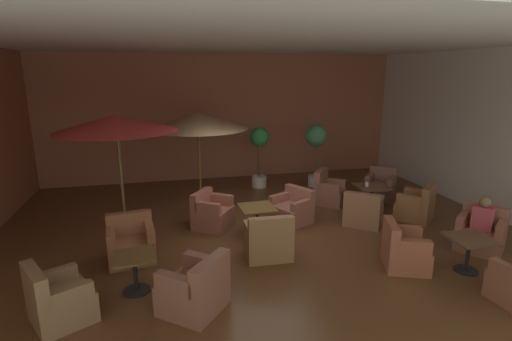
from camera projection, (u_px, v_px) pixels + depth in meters
The scene contains 26 objects.
ground_plane at pixel (261, 233), 8.35m from camera, with size 11.24×9.43×0.02m, color #54331C.
wall_back_brick at pixel (224, 117), 12.27m from camera, with size 11.24×0.08×3.89m, color #9C5941.
wall_right_plain at pixel (491, 133), 9.15m from camera, with size 0.08×9.43×3.89m, color silver.
ceiling_slab at pixel (262, 40), 7.38m from camera, with size 11.24×9.43×0.06m, color silver.
cafe_table_front_left at pixel (372, 191), 9.60m from camera, with size 0.78×0.78×0.61m.
armchair_front_left_north at pixel (329, 192), 10.11m from camera, with size 1.00×1.00×0.87m.
armchair_front_left_east at pixel (363, 212), 8.70m from camera, with size 1.06×1.06×0.80m.
armchair_front_left_south at pixel (417, 206), 9.03m from camera, with size 1.08×1.07×0.86m.
armchair_front_left_west at pixel (380, 187), 10.55m from camera, with size 1.02×1.02×0.82m.
cafe_table_front_right at pixel (257, 213), 8.13m from camera, with size 0.73×0.73×0.61m.
armchair_front_right_north at pixel (292, 210), 8.87m from camera, with size 1.02×1.05×0.77m.
armchair_front_right_east at pixel (212, 214), 8.55m from camera, with size 1.03×1.03×0.81m.
armchair_front_right_south at pixel (268, 241), 7.15m from camera, with size 0.85×0.74×0.87m.
cafe_table_mid_center at pixel (469, 247), 6.62m from camera, with size 0.70×0.70×0.61m.
armchair_mid_center_east at pixel (480, 234), 7.44m from camera, with size 1.03×1.05×0.84m.
armchair_mid_center_south at pixel (404, 251), 6.79m from camera, with size 0.94×0.96×0.82m.
cafe_table_rear_right at pixel (135, 266), 6.00m from camera, with size 0.67×0.67×0.61m.
armchair_rear_right_north at pixel (58, 301), 5.30m from camera, with size 1.01×1.02×0.87m.
armchair_rear_right_east at pixel (195, 289), 5.55m from camera, with size 1.12×1.13×0.85m.
armchair_rear_right_south at pixel (131, 244), 7.04m from camera, with size 0.88×0.80×0.84m.
patio_umbrella_tall_red at pixel (198, 121), 10.00m from camera, with size 2.59×2.59×2.32m.
patio_umbrella_center_beige at pixel (116, 123), 8.11m from camera, with size 2.52×2.52×2.49m.
potted_tree_left_corner at pixel (259, 149), 11.37m from camera, with size 0.56×0.56×1.79m.
potted_tree_mid_left at pixel (316, 143), 11.41m from camera, with size 0.64×0.64×1.86m.
patron_blue_shirt at pixel (483, 215), 7.32m from camera, with size 0.39×0.42×0.64m.
iced_drink_cup at pixel (367, 184), 9.55m from camera, with size 0.08×0.08×0.11m, color white.
Camera 1 is at (-1.95, -7.51, 3.34)m, focal length 27.29 mm.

